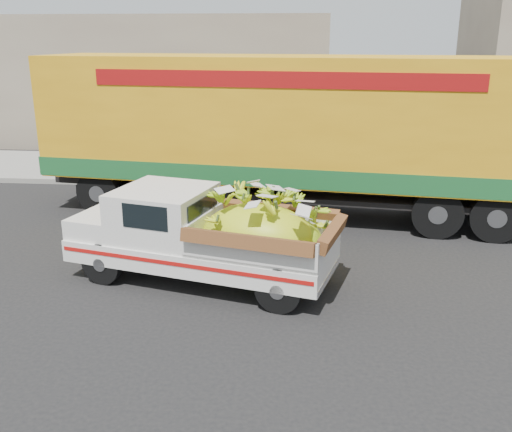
# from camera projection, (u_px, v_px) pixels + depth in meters

# --- Properties ---
(ground) EXTENTS (100.00, 100.00, 0.00)m
(ground) POSITION_uv_depth(u_px,v_px,m) (285.00, 268.00, 10.87)
(ground) COLOR black
(ground) RESTS_ON ground
(curb) EXTENTS (60.00, 0.25, 0.15)m
(curb) POSITION_uv_depth(u_px,v_px,m) (294.00, 186.00, 16.50)
(curb) COLOR gray
(curb) RESTS_ON ground
(sidewalk) EXTENTS (60.00, 4.00, 0.14)m
(sidewalk) POSITION_uv_depth(u_px,v_px,m) (296.00, 170.00, 18.50)
(sidewalk) COLOR gray
(sidewalk) RESTS_ON ground
(building_left) EXTENTS (18.00, 6.00, 5.00)m
(building_left) POSITION_uv_depth(u_px,v_px,m) (112.00, 79.00, 24.09)
(building_left) COLOR gray
(building_left) RESTS_ON ground
(pickup_truck) EXTENTS (4.96, 2.82, 1.64)m
(pickup_truck) POSITION_uv_depth(u_px,v_px,m) (220.00, 236.00, 9.98)
(pickup_truck) COLOR black
(pickup_truck) RESTS_ON ground
(semi_trailer) EXTENTS (12.04, 3.96, 3.80)m
(semi_trailer) POSITION_uv_depth(u_px,v_px,m) (289.00, 129.00, 13.57)
(semi_trailer) COLOR black
(semi_trailer) RESTS_ON ground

